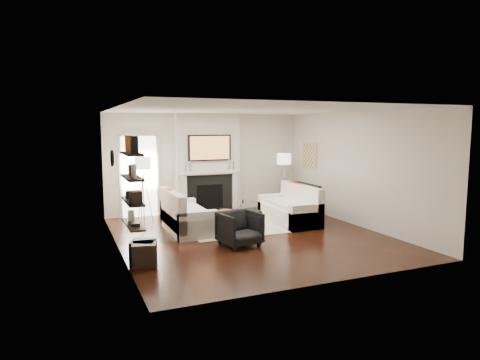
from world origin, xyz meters
name	(u,v)px	position (x,y,z in m)	size (l,w,h in m)	color
room_envelope	(251,174)	(0.00, 0.00, 1.35)	(6.00, 6.00, 6.00)	black
chimney_breast	(208,163)	(0.00, 2.88, 1.35)	(1.80, 0.25, 2.70)	silver
fireplace_surround	(210,194)	(0.00, 2.74, 0.52)	(1.30, 0.02, 1.04)	black
firebox	(210,196)	(0.00, 2.73, 0.45)	(0.75, 0.02, 0.65)	black
mantel_pilaster_l	(184,195)	(-0.72, 2.71, 0.55)	(0.12, 0.08, 1.10)	white
mantel_pilaster_r	(235,191)	(0.72, 2.71, 0.55)	(0.12, 0.08, 1.10)	white
mantel_shelf	(210,172)	(0.00, 2.69, 1.12)	(1.70, 0.18, 0.07)	white
tv_body	(210,148)	(0.00, 2.71, 1.78)	(1.20, 0.06, 0.70)	black
tv_screen	(210,148)	(0.00, 2.68, 1.78)	(1.10, 0.01, 0.62)	#BF723F
candlestick_l_tall	(190,166)	(-0.55, 2.70, 1.30)	(0.04, 0.04, 0.30)	silver
candlestick_l_short	(186,167)	(-0.68, 2.70, 1.27)	(0.04, 0.04, 0.24)	silver
candlestick_r_tall	(229,165)	(0.55, 2.70, 1.30)	(0.04, 0.04, 0.30)	silver
candlestick_r_short	(233,166)	(0.68, 2.70, 1.27)	(0.04, 0.04, 0.24)	silver
hallway_panel	(139,177)	(-1.85, 2.98, 1.05)	(0.90, 0.02, 2.10)	white
door_trim_l	(120,178)	(-2.33, 2.96, 1.05)	(0.06, 0.06, 2.16)	white
door_trim_r	(158,176)	(-1.37, 2.96, 1.05)	(0.06, 0.06, 2.16)	white
door_trim_top	(138,135)	(-1.85, 2.96, 2.13)	(1.02, 0.06, 0.06)	white
rug	(240,226)	(0.12, 0.91, 0.01)	(2.60, 2.00, 0.01)	beige
loveseat_left_base	(187,222)	(-1.14, 0.97, 0.21)	(0.85, 1.80, 0.42)	white
loveseat_left_back	(172,209)	(-1.47, 0.97, 0.53)	(0.18, 1.80, 0.80)	white
loveseat_left_arm_n	(198,226)	(-1.14, 0.16, 0.30)	(0.85, 0.18, 0.60)	white
loveseat_left_arm_s	(178,211)	(-1.14, 1.78, 0.30)	(0.85, 0.18, 0.60)	white
loveseat_left_cushion	(189,210)	(-1.09, 0.97, 0.47)	(0.63, 1.44, 0.10)	white
pillow_left_orange	(169,198)	(-1.47, 1.27, 0.73)	(0.10, 0.42, 0.42)	#B04D15
pillow_left_charcoal	(176,203)	(-1.47, 0.67, 0.72)	(0.10, 0.40, 0.40)	black
loveseat_right_base	(289,214)	(1.38, 0.79, 0.21)	(0.85, 1.80, 0.42)	white
loveseat_right_back	(301,201)	(1.72, 0.79, 0.53)	(0.18, 1.80, 0.80)	white
loveseat_right_arm_n	(307,217)	(1.38, -0.02, 0.30)	(0.85, 0.18, 0.60)	white
loveseat_right_arm_s	(274,205)	(1.38, 1.60, 0.30)	(0.85, 0.18, 0.60)	white
loveseat_right_cushion	(287,204)	(1.33, 0.79, 0.47)	(0.63, 1.44, 0.10)	white
pillow_right_orange	(295,191)	(1.72, 1.09, 0.73)	(0.10, 0.42, 0.42)	#B04D15
pillow_right_charcoal	(308,195)	(1.72, 0.49, 0.72)	(0.10, 0.40, 0.40)	black
coffee_table	(235,212)	(-0.07, 0.71, 0.40)	(1.10, 0.55, 0.04)	black
coffee_leg_nw	(218,225)	(-0.57, 0.49, 0.19)	(0.02, 0.02, 0.38)	silver
coffee_leg_ne	(259,221)	(0.43, 0.49, 0.19)	(0.02, 0.02, 0.38)	silver
coffee_leg_sw	(212,221)	(-0.57, 0.93, 0.19)	(0.02, 0.02, 0.38)	silver
coffee_leg_se	(251,217)	(0.43, 0.93, 0.19)	(0.02, 0.02, 0.38)	silver
hurricane_glass	(241,205)	(0.08, 0.71, 0.56)	(0.14, 0.14, 0.25)	white
hurricane_candle	(241,207)	(0.08, 0.71, 0.49)	(0.11, 0.11, 0.17)	white
copper_bowl	(225,211)	(-0.32, 0.71, 0.45)	(0.29, 0.29, 0.05)	orange
armchair	(240,227)	(-0.50, -0.57, 0.37)	(0.72, 0.68, 0.74)	black
lamp_left_post	(144,197)	(-1.85, 2.41, 0.60)	(0.02, 0.02, 1.20)	silver
lamp_left_shade	(143,163)	(-1.85, 2.41, 1.45)	(0.40, 0.40, 0.30)	white
lamp_left_leg_a	(148,197)	(-1.74, 2.41, 0.60)	(0.02, 0.02, 1.25)	silver
lamp_left_leg_b	(141,197)	(-1.91, 2.51, 0.60)	(0.02, 0.02, 1.25)	silver
lamp_left_leg_c	(142,198)	(-1.91, 2.32, 0.60)	(0.02, 0.02, 1.25)	silver
lamp_right_post	(284,189)	(2.05, 2.31, 0.60)	(0.02, 0.02, 1.20)	silver
lamp_right_shade	(284,159)	(2.05, 2.31, 1.45)	(0.40, 0.40, 0.30)	white
lamp_right_leg_a	(287,189)	(2.16, 2.31, 0.60)	(0.02, 0.02, 1.25)	silver
lamp_right_leg_b	(280,189)	(2.00, 2.40, 0.60)	(0.02, 0.02, 1.25)	silver
lamp_right_leg_c	(284,189)	(1.99, 2.21, 0.60)	(0.02, 0.02, 1.25)	silver
console_top	(305,185)	(2.57, 2.04, 0.73)	(0.35, 1.20, 0.04)	black
console_leg_n	(315,201)	(2.57, 1.49, 0.35)	(0.30, 0.04, 0.71)	black
console_leg_s	(295,195)	(2.57, 2.59, 0.35)	(0.30, 0.04, 0.71)	black
wall_art	(310,155)	(2.73, 2.05, 1.55)	(0.03, 0.70, 0.70)	tan
shelf_bottom	(134,225)	(-2.62, -1.00, 0.70)	(0.25, 1.00, 0.04)	black
shelf_lower	(133,201)	(-2.62, -1.00, 1.10)	(0.25, 1.00, 0.04)	black
shelf_upper	(132,178)	(-2.62, -1.00, 1.50)	(0.25, 1.00, 0.04)	black
shelf_top	(131,154)	(-2.62, -1.00, 1.90)	(0.25, 1.00, 0.04)	black
decor_magfile_a	(134,145)	(-2.62, -1.32, 2.06)	(0.12, 0.10, 0.28)	black
decor_magfile_b	(129,144)	(-2.62, -0.75, 2.06)	(0.12, 0.10, 0.28)	#B04D15
decor_frame_a	(134,171)	(-2.62, -1.20, 1.63)	(0.04, 0.30, 0.22)	white
decor_frame_b	(130,170)	(-2.62, -0.79, 1.61)	(0.04, 0.22, 0.18)	black
decor_wine_rack	(136,197)	(-2.62, -1.31, 1.22)	(0.18, 0.25, 0.20)	black
decor_box_small	(130,194)	(-2.62, -0.73, 1.18)	(0.15, 0.12, 0.12)	black
decor_books	(135,224)	(-2.62, -1.14, 0.74)	(0.14, 0.20, 0.05)	black
decor_box_tall	(131,216)	(-2.62, -0.74, 0.81)	(0.10, 0.10, 0.18)	white
clock_rim	(112,158)	(-2.73, 0.90, 1.70)	(0.34, 0.34, 0.04)	black
clock_face	(113,158)	(-2.71, 0.90, 1.70)	(0.29, 0.29, 0.01)	white
ottoman_near	(143,252)	(-2.47, -0.97, 0.20)	(0.40, 0.40, 0.40)	black
ottoman_far	(145,254)	(-2.47, -1.13, 0.20)	(0.40, 0.40, 0.40)	black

